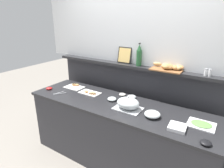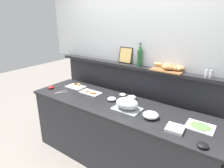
# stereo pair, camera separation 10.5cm
# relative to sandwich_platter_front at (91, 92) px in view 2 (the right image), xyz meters

# --- Properties ---
(ground_plane) EXTENTS (12.00, 12.00, 0.00)m
(ground_plane) POSITION_rel_sandwich_platter_front_xyz_m (0.53, 0.52, -0.93)
(ground_plane) COLOR gray
(buffet_counter) EXTENTS (2.57, 0.74, 0.92)m
(buffet_counter) POSITION_rel_sandwich_platter_front_xyz_m (0.53, -0.08, -0.47)
(buffet_counter) COLOR #2D2D33
(buffet_counter) RESTS_ON ground_plane
(back_ledge_unit) EXTENTS (2.78, 0.22, 1.33)m
(back_ledge_unit) POSITION_rel_sandwich_platter_front_xyz_m (0.53, 0.46, -0.23)
(back_ledge_unit) COLOR #2D2D33
(back_ledge_unit) RESTS_ON ground_plane
(upper_wall_panel) EXTENTS (3.38, 0.08, 1.27)m
(upper_wall_panel) POSITION_rel_sandwich_platter_front_xyz_m (0.53, 0.49, 1.04)
(upper_wall_panel) COLOR silver
(upper_wall_panel) RESTS_ON back_ledge_unit
(sandwich_platter_front) EXTENTS (0.32, 0.18, 0.04)m
(sandwich_platter_front) POSITION_rel_sandwich_platter_front_xyz_m (0.00, 0.00, 0.00)
(sandwich_platter_front) COLOR white
(sandwich_platter_front) RESTS_ON buffet_counter
(sandwich_platter_side) EXTENTS (0.30, 0.21, 0.04)m
(sandwich_platter_side) POSITION_rel_sandwich_platter_front_xyz_m (-0.37, 0.07, -0.00)
(sandwich_platter_side) COLOR white
(sandwich_platter_side) RESTS_ON buffet_counter
(cold_cuts_platter) EXTENTS (0.27, 0.22, 0.02)m
(cold_cuts_platter) POSITION_rel_sandwich_platter_front_xyz_m (1.54, -0.04, 0.00)
(cold_cuts_platter) COLOR white
(cold_cuts_platter) RESTS_ON buffet_counter
(serving_cloche) EXTENTS (0.34, 0.24, 0.17)m
(serving_cloche) POSITION_rel_sandwich_platter_front_xyz_m (0.72, -0.14, 0.06)
(serving_cloche) COLOR #B7BABF
(serving_cloche) RESTS_ON buffet_counter
(glass_bowl_large) EXTENTS (0.18, 0.18, 0.07)m
(glass_bowl_large) POSITION_rel_sandwich_platter_front_xyz_m (1.04, -0.16, 0.02)
(glass_bowl_large) COLOR silver
(glass_bowl_large) RESTS_ON buffet_counter
(glass_bowl_medium) EXTENTS (0.12, 0.12, 0.05)m
(glass_bowl_medium) POSITION_rel_sandwich_platter_front_xyz_m (0.41, -0.04, 0.01)
(glass_bowl_medium) COLOR silver
(glass_bowl_medium) RESTS_ON buffet_counter
(glass_bowl_small) EXTENTS (0.12, 0.12, 0.05)m
(glass_bowl_small) POSITION_rel_sandwich_platter_front_xyz_m (0.60, 0.17, 0.01)
(glass_bowl_small) COLOR silver
(glass_bowl_small) RESTS_ON buffet_counter
(condiment_bowl_cream) EXTENTS (0.10, 0.10, 0.03)m
(condiment_bowl_cream) POSITION_rel_sandwich_platter_front_xyz_m (0.44, 0.19, 0.01)
(condiment_bowl_cream) COLOR silver
(condiment_bowl_cream) RESTS_ON buffet_counter
(condiment_bowl_dark) EXTENTS (0.10, 0.10, 0.04)m
(condiment_bowl_dark) POSITION_rel_sandwich_platter_front_xyz_m (1.63, -0.37, 0.01)
(condiment_bowl_dark) COLOR black
(condiment_bowl_dark) RESTS_ON buffet_counter
(condiment_bowl_teal) EXTENTS (0.10, 0.10, 0.03)m
(condiment_bowl_teal) POSITION_rel_sandwich_platter_front_xyz_m (-0.64, -0.22, 0.01)
(condiment_bowl_teal) COLOR red
(condiment_bowl_teal) RESTS_ON buffet_counter
(serving_tongs) EXTENTS (0.12, 0.18, 0.01)m
(serving_tongs) POSITION_rel_sandwich_platter_front_xyz_m (-0.38, -0.25, -0.00)
(serving_tongs) COLOR #B7BABF
(serving_tongs) RESTS_ON buffet_counter
(napkin_stack) EXTENTS (0.18, 0.18, 0.03)m
(napkin_stack) POSITION_rel_sandwich_platter_front_xyz_m (1.35, -0.25, 0.01)
(napkin_stack) COLOR white
(napkin_stack) RESTS_ON buffet_counter
(wine_bottle_green) EXTENTS (0.08, 0.08, 0.32)m
(wine_bottle_green) POSITION_rel_sandwich_platter_front_xyz_m (0.58, 0.39, 0.55)
(wine_bottle_green) COLOR #23562D
(wine_bottle_green) RESTS_ON back_ledge_unit
(salt_shaker) EXTENTS (0.03, 0.03, 0.09)m
(salt_shaker) POSITION_rel_sandwich_platter_front_xyz_m (1.45, 0.39, 0.45)
(salt_shaker) COLOR white
(salt_shaker) RESTS_ON back_ledge_unit
(pepper_shaker) EXTENTS (0.03, 0.03, 0.09)m
(pepper_shaker) POSITION_rel_sandwich_platter_front_xyz_m (1.49, 0.39, 0.45)
(pepper_shaker) COLOR white
(pepper_shaker) RESTS_ON back_ledge_unit
(bread_basket) EXTENTS (0.45, 0.29, 0.08)m
(bread_basket) POSITION_rel_sandwich_platter_front_xyz_m (1.00, 0.41, 0.45)
(bread_basket) COLOR brown
(bread_basket) RESTS_ON back_ledge_unit
(framed_picture) EXTENTS (0.22, 0.06, 0.24)m
(framed_picture) POSITION_rel_sandwich_platter_front_xyz_m (0.33, 0.42, 0.53)
(framed_picture) COLOR black
(framed_picture) RESTS_ON back_ledge_unit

